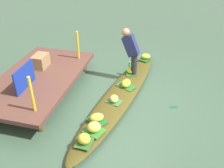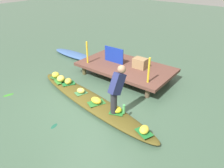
% 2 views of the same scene
% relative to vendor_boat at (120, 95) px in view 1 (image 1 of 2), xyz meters
% --- Properties ---
extents(canal_water, '(40.00, 40.00, 0.00)m').
position_rel_vendor_boat_xyz_m(canal_water, '(0.00, 0.00, -0.09)').
color(canal_water, '#3C5843').
rests_on(canal_water, ground).
extents(dock_platform, '(3.20, 1.80, 0.42)m').
position_rel_vendor_boat_xyz_m(dock_platform, '(-0.21, 2.01, 0.27)').
color(dock_platform, brown).
rests_on(dock_platform, ground).
extents(vendor_boat, '(4.75, 1.43, 0.18)m').
position_rel_vendor_boat_xyz_m(vendor_boat, '(0.00, 0.00, 0.00)').
color(vendor_boat, '#4C4217').
rests_on(vendor_boat, ground).
extents(leaf_mat_0, '(0.34, 0.39, 0.01)m').
position_rel_vendor_boat_xyz_m(leaf_mat_0, '(-0.41, 0.05, 0.10)').
color(leaf_mat_0, '#3A7441').
rests_on(leaf_mat_0, vendor_boat).
extents(banana_bunch_0, '(0.27, 0.23, 0.15)m').
position_rel_vendor_boat_xyz_m(banana_bunch_0, '(-0.41, 0.05, 0.17)').
color(banana_bunch_0, '#E9D156').
rests_on(banana_bunch_0, vendor_boat).
extents(leaf_mat_1, '(0.34, 0.30, 0.01)m').
position_rel_vendor_boat_xyz_m(leaf_mat_1, '(-1.77, 0.25, 0.10)').
color(leaf_mat_1, '#30622A').
rests_on(leaf_mat_1, vendor_boat).
extents(banana_bunch_1, '(0.31, 0.32, 0.19)m').
position_rel_vendor_boat_xyz_m(banana_bunch_1, '(-1.77, 0.25, 0.19)').
color(banana_bunch_1, yellow).
rests_on(banana_bunch_1, vendor_boat).
extents(leaf_mat_2, '(0.42, 0.45, 0.01)m').
position_rel_vendor_boat_xyz_m(leaf_mat_2, '(-1.43, 0.18, 0.10)').
color(leaf_mat_2, '#357C2D').
rests_on(leaf_mat_2, vendor_boat).
extents(banana_bunch_2, '(0.34, 0.35, 0.19)m').
position_rel_vendor_boat_xyz_m(banana_bunch_2, '(-1.43, 0.18, 0.19)').
color(banana_bunch_2, '#EED051').
rests_on(banana_bunch_2, vendor_boat).
extents(leaf_mat_3, '(0.43, 0.40, 0.01)m').
position_rel_vendor_boat_xyz_m(leaf_mat_3, '(0.96, -0.07, 0.10)').
color(leaf_mat_3, '#256D2A').
rests_on(leaf_mat_3, vendor_boat).
extents(banana_bunch_3, '(0.29, 0.27, 0.15)m').
position_rel_vendor_boat_xyz_m(banana_bunch_3, '(0.96, -0.07, 0.17)').
color(banana_bunch_3, yellow).
rests_on(banana_bunch_3, vendor_boat).
extents(leaf_mat_4, '(0.43, 0.48, 0.01)m').
position_rel_vendor_boat_xyz_m(leaf_mat_4, '(-1.13, 0.22, 0.10)').
color(leaf_mat_4, '#1C662D').
rests_on(leaf_mat_4, vendor_boat).
extents(banana_bunch_4, '(0.33, 0.35, 0.16)m').
position_rel_vendor_boat_xyz_m(banana_bunch_4, '(-1.13, 0.22, 0.18)').
color(banana_bunch_4, gold).
rests_on(banana_bunch_4, vendor_boat).
extents(leaf_mat_5, '(0.45, 0.39, 0.01)m').
position_rel_vendor_boat_xyz_m(leaf_mat_5, '(1.89, -0.32, 0.10)').
color(leaf_mat_5, '#1C682D').
rests_on(leaf_mat_5, vendor_boat).
extents(banana_bunch_5, '(0.25, 0.31, 0.15)m').
position_rel_vendor_boat_xyz_m(banana_bunch_5, '(1.89, -0.32, 0.17)').
color(banana_bunch_5, yellow).
rests_on(banana_bunch_5, vendor_boat).
extents(leaf_mat_6, '(0.44, 0.52, 0.01)m').
position_rel_vendor_boat_xyz_m(leaf_mat_6, '(0.29, -0.08, 0.10)').
color(leaf_mat_6, '#296A2B').
rests_on(leaf_mat_6, vendor_boat).
extents(banana_bunch_6, '(0.33, 0.23, 0.16)m').
position_rel_vendor_boat_xyz_m(banana_bunch_6, '(0.29, -0.08, 0.17)').
color(banana_bunch_6, yellow).
rests_on(banana_bunch_6, vendor_boat).
extents(vendor_person, '(0.25, 0.49, 1.22)m').
position_rel_vendor_boat_xyz_m(vendor_person, '(0.94, -0.05, 0.78)').
color(vendor_person, '#28282D').
rests_on(vendor_person, vendor_boat).
extents(water_bottle, '(0.07, 0.07, 0.24)m').
position_rel_vendor_boat_xyz_m(water_bottle, '(1.13, -0.00, 0.21)').
color(water_bottle, '#50B062').
rests_on(water_bottle, vendor_boat).
extents(market_banner, '(0.77, 0.04, 0.54)m').
position_rel_vendor_boat_xyz_m(market_banner, '(-0.71, 2.01, 0.60)').
color(market_banner, '#162F9D').
rests_on(market_banner, dock_platform).
extents(railing_post_west, '(0.06, 0.06, 0.77)m').
position_rel_vendor_boat_xyz_m(railing_post_west, '(-1.41, 1.41, 0.71)').
color(railing_post_west, yellow).
rests_on(railing_post_west, dock_platform).
extents(railing_post_east, '(0.06, 0.06, 0.77)m').
position_rel_vendor_boat_xyz_m(railing_post_east, '(0.99, 1.41, 0.71)').
color(railing_post_east, yellow).
rests_on(railing_post_east, dock_platform).
extents(produce_crate, '(0.45, 0.33, 0.33)m').
position_rel_vendor_boat_xyz_m(produce_crate, '(0.27, 2.16, 0.49)').
color(produce_crate, '#94734D').
rests_on(produce_crate, dock_platform).
extents(drifting_plant_0, '(0.15, 0.24, 0.01)m').
position_rel_vendor_boat_xyz_m(drifting_plant_0, '(-0.05, -1.26, -0.09)').
color(drifting_plant_0, '#1A513C').
rests_on(drifting_plant_0, ground).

